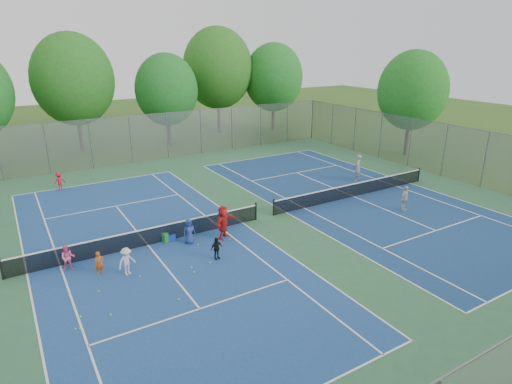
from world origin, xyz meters
TOP-DOWN VIEW (x-y plane):
  - ground at (0.00, 0.00)m, footprint 120.00×120.00m
  - court_pad at (0.00, 0.00)m, footprint 32.00×32.00m
  - court_left at (-7.00, 0.00)m, footprint 10.97×23.77m
  - court_right at (7.00, 0.00)m, footprint 10.97×23.77m
  - net_left at (-7.00, 0.00)m, footprint 12.87×0.10m
  - net_right at (7.00, 0.00)m, footprint 12.87×0.10m
  - fence_north at (0.00, 16.00)m, footprint 32.00×0.10m
  - fence_east at (16.00, 0.00)m, footprint 0.10×32.00m
  - tree_nl at (-6.00, 23.00)m, footprint 7.20×7.20m
  - tree_nc at (2.00, 21.00)m, footprint 6.00×6.00m
  - tree_nr at (9.00, 24.00)m, footprint 7.60×7.60m
  - tree_ne at (15.00, 22.00)m, footprint 6.60×6.60m
  - tree_side_e at (19.00, 6.00)m, footprint 6.00×6.00m
  - ball_crate at (-5.72, -0.06)m, footprint 0.44×0.44m
  - ball_hopper at (-6.10, -0.10)m, footprint 0.33×0.33m
  - student_a at (-9.68, -1.71)m, footprint 0.43×0.30m
  - student_b at (-10.80, -0.60)m, footprint 0.69×0.59m
  - student_c at (-8.64, -2.35)m, footprint 0.95×0.72m
  - student_d at (-4.65, -3.09)m, footprint 0.69×0.38m
  - student_e at (-5.09, -0.88)m, footprint 0.66×0.44m
  - student_f at (-3.32, -1.23)m, footprint 1.70×1.35m
  - child_far_baseline at (-9.51, 11.66)m, footprint 0.90×0.64m
  - instructor at (9.61, 2.48)m, footprint 0.87×0.79m
  - teen_court_b at (7.86, -3.41)m, footprint 1.00×0.67m
  - tennis_ball_0 at (-11.17, -5.34)m, footprint 0.07×0.07m
  - tennis_ball_1 at (-5.13, -3.35)m, footprint 0.07×0.07m
  - tennis_ball_2 at (-4.84, -1.34)m, footprint 0.07×0.07m
  - tennis_ball_3 at (-11.32, -5.26)m, footprint 0.07×0.07m
  - tennis_ball_4 at (-6.09, -3.75)m, footprint 0.07×0.07m
  - tennis_ball_5 at (-6.04, -3.33)m, footprint 0.07×0.07m
  - tennis_ball_6 at (-10.08, -3.17)m, footprint 0.07×0.07m
  - tennis_ball_7 at (-3.19, -1.62)m, footprint 0.07×0.07m
  - tennis_ball_8 at (-7.47, -5.43)m, footprint 0.07×0.07m
  - tennis_ball_9 at (-11.03, -4.60)m, footprint 0.07×0.07m
  - tennis_ball_10 at (-8.28, -2.88)m, footprint 0.07×0.07m
  - tennis_ball_11 at (-10.04, -5.06)m, footprint 0.07×0.07m

SIDE VIEW (x-z plane):
  - ground at x=0.00m, z-range 0.00..0.00m
  - court_pad at x=0.00m, z-range 0.00..0.01m
  - court_left at x=-7.00m, z-range 0.01..0.02m
  - court_right at x=7.00m, z-range 0.01..0.02m
  - tennis_ball_0 at x=-11.17m, z-range 0.00..0.07m
  - tennis_ball_1 at x=-5.13m, z-range 0.00..0.07m
  - tennis_ball_2 at x=-4.84m, z-range 0.00..0.07m
  - tennis_ball_3 at x=-11.32m, z-range 0.00..0.07m
  - tennis_ball_4 at x=-6.09m, z-range 0.00..0.07m
  - tennis_ball_5 at x=-6.04m, z-range 0.00..0.07m
  - tennis_ball_6 at x=-10.08m, z-range 0.00..0.07m
  - tennis_ball_7 at x=-3.19m, z-range 0.00..0.07m
  - tennis_ball_8 at x=-7.47m, z-range 0.00..0.07m
  - tennis_ball_9 at x=-11.03m, z-range 0.00..0.07m
  - tennis_ball_10 at x=-8.28m, z-range 0.00..0.07m
  - tennis_ball_11 at x=-10.04m, z-range 0.00..0.07m
  - ball_crate at x=-5.72m, z-range 0.00..0.30m
  - ball_hopper at x=-6.10m, z-range 0.00..0.50m
  - net_left at x=-7.00m, z-range 0.00..0.91m
  - net_right at x=7.00m, z-range 0.00..0.91m
  - student_a at x=-9.68m, z-range 0.00..1.10m
  - student_d at x=-4.65m, z-range 0.00..1.11m
  - student_b at x=-10.80m, z-range 0.00..1.24m
  - child_far_baseline at x=-9.51m, z-range 0.00..1.25m
  - student_c at x=-8.64m, z-range 0.00..1.30m
  - student_e at x=-5.09m, z-range 0.00..1.33m
  - teen_court_b at x=7.86m, z-range 0.00..1.58m
  - student_f at x=-3.32m, z-range 0.00..1.81m
  - instructor at x=9.61m, z-range 0.00..1.99m
  - fence_north at x=0.00m, z-range 0.00..4.00m
  - fence_east at x=16.00m, z-range 0.00..4.00m
  - tree_nc at x=2.00m, z-range 0.97..9.82m
  - tree_side_e at x=19.00m, z-range 1.14..10.34m
  - tree_ne at x=15.00m, z-range 1.08..10.85m
  - tree_nl at x=-6.00m, z-range 1.20..11.89m
  - tree_nr at x=9.00m, z-range 1.33..12.75m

